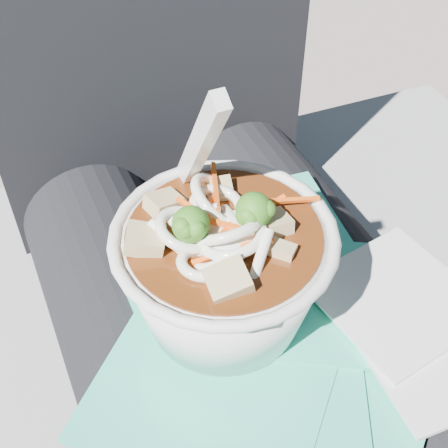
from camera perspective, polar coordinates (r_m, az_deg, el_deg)
name	(u,v)px	position (r m, az deg, el deg)	size (l,w,h in m)	color
stone_ledge	(200,388)	(0.93, -2.21, -14.72)	(1.00, 0.50, 0.48)	gray
lap	(252,345)	(0.59, 2.60, -11.00)	(0.33, 0.48, 0.14)	black
person_body	(213,264)	(0.63, -1.02, -3.68)	(0.34, 0.94, 1.03)	black
plastic_bag	(265,346)	(0.50, 3.79, -11.07)	(0.33, 0.37, 0.02)	#2BB492
napkins	(422,324)	(0.51, 17.66, -8.75)	(0.14, 0.18, 0.01)	silver
udon_bowl	(223,265)	(0.46, -0.05, -3.81)	(0.18, 0.18, 0.20)	silver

